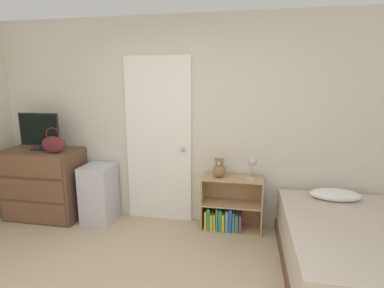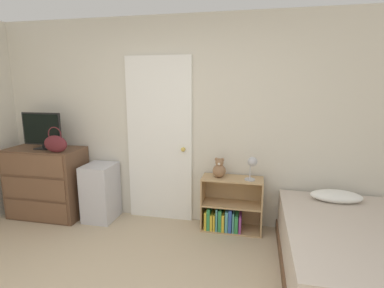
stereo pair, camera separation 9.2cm
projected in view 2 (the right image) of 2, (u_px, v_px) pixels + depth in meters
wall_back at (179, 122)px, 3.75m from camera, size 10.00×0.06×2.55m
door_closed at (160, 140)px, 3.79m from camera, size 0.84×0.09×2.09m
dresser at (47, 182)px, 3.98m from camera, size 0.97×0.52×0.92m
tv at (42, 130)px, 3.81m from camera, size 0.54×0.16×0.47m
handbag at (55, 143)px, 3.64m from camera, size 0.31×0.10×0.32m
storage_bin at (101, 192)px, 3.88m from camera, size 0.37×0.42×0.73m
bookshelf at (228, 211)px, 3.62m from camera, size 0.72×0.30×0.66m
teddy_bear at (219, 169)px, 3.54m from camera, size 0.16×0.16×0.24m
desk_lamp at (252, 164)px, 3.40m from camera, size 0.14×0.13×0.28m
bed at (351, 254)px, 2.67m from camera, size 1.18×1.80×0.62m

